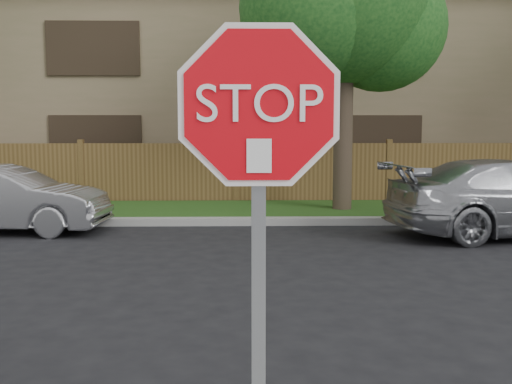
{
  "coord_description": "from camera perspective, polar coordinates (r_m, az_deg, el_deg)",
  "views": [
    {
      "loc": [
        0.18,
        -4.15,
        2.06
      ],
      "look_at": [
        0.25,
        -0.9,
        1.7
      ],
      "focal_mm": 42.0,
      "sensor_mm": 36.0,
      "label": 1
    }
  ],
  "objects": [
    {
      "name": "far_curb",
      "position": [
        12.47,
        -2.07,
        -2.81
      ],
      "size": [
        70.0,
        0.3,
        0.15
      ],
      "primitive_type": "cube",
      "color": "gray",
      "rests_on": "ground"
    },
    {
      "name": "grass_strip",
      "position": [
        14.1,
        -1.98,
        -1.8
      ],
      "size": [
        70.0,
        3.0,
        0.12
      ],
      "primitive_type": "cube",
      "color": "#1E4714",
      "rests_on": "ground"
    },
    {
      "name": "fence",
      "position": [
        15.61,
        -1.91,
        1.73
      ],
      "size": [
        70.0,
        0.12,
        1.6
      ],
      "primitive_type": "cube",
      "color": "brown",
      "rests_on": "ground"
    },
    {
      "name": "apartment_building",
      "position": [
        21.21,
        -1.77,
        10.33
      ],
      "size": [
        35.2,
        9.2,
        7.2
      ],
      "color": "#897955",
      "rests_on": "ground"
    },
    {
      "name": "stop_sign",
      "position": [
        2.69,
        0.27,
        1.37
      ],
      "size": [
        1.01,
        0.13,
        2.55
      ],
      "color": "gray",
      "rests_on": "sidewalk_near"
    },
    {
      "name": "sedan_left",
      "position": [
        12.51,
        -22.92,
        -0.64
      ],
      "size": [
        4.0,
        1.59,
        1.29
      ],
      "primitive_type": "imported",
      "rotation": [
        0.0,
        0.0,
        1.51
      ],
      "color": "#A2A3A6",
      "rests_on": "ground"
    }
  ]
}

